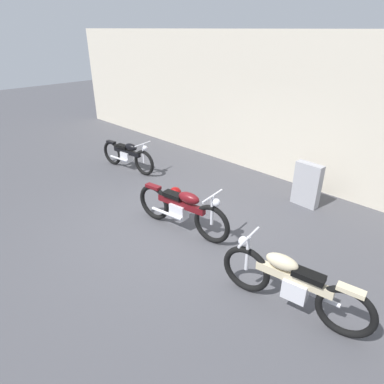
{
  "coord_description": "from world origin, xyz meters",
  "views": [
    {
      "loc": [
        4.23,
        -3.7,
        3.58
      ],
      "look_at": [
        -0.09,
        0.63,
        0.55
      ],
      "focal_mm": 31.06,
      "sensor_mm": 36.0,
      "label": 1
    }
  ],
  "objects_px": {
    "stone_marker": "(307,185)",
    "motorcycle_maroon": "(182,209)",
    "helmet": "(175,193)",
    "motorcycle_black": "(128,155)",
    "motorcycle_cream": "(291,283)"
  },
  "relations": [
    {
      "from": "stone_marker",
      "to": "motorcycle_maroon",
      "type": "relative_size",
      "value": 0.46
    },
    {
      "from": "helmet",
      "to": "motorcycle_cream",
      "type": "bearing_deg",
      "value": -18.02
    },
    {
      "from": "motorcycle_black",
      "to": "motorcycle_maroon",
      "type": "height_order",
      "value": "motorcycle_maroon"
    },
    {
      "from": "stone_marker",
      "to": "motorcycle_black",
      "type": "distance_m",
      "value": 4.78
    },
    {
      "from": "motorcycle_maroon",
      "to": "motorcycle_cream",
      "type": "relative_size",
      "value": 1.01
    },
    {
      "from": "motorcycle_black",
      "to": "motorcycle_cream",
      "type": "xyz_separation_m",
      "value": [
        5.87,
        -1.46,
        0.04
      ]
    },
    {
      "from": "helmet",
      "to": "motorcycle_black",
      "type": "height_order",
      "value": "motorcycle_black"
    },
    {
      "from": "motorcycle_maroon",
      "to": "motorcycle_cream",
      "type": "distance_m",
      "value": 2.58
    },
    {
      "from": "motorcycle_black",
      "to": "motorcycle_maroon",
      "type": "relative_size",
      "value": 0.91
    },
    {
      "from": "motorcycle_maroon",
      "to": "motorcycle_cream",
      "type": "height_order",
      "value": "motorcycle_maroon"
    },
    {
      "from": "stone_marker",
      "to": "motorcycle_maroon",
      "type": "distance_m",
      "value": 2.91
    },
    {
      "from": "helmet",
      "to": "motorcycle_maroon",
      "type": "height_order",
      "value": "motorcycle_maroon"
    },
    {
      "from": "stone_marker",
      "to": "motorcycle_maroon",
      "type": "height_order",
      "value": "stone_marker"
    },
    {
      "from": "helmet",
      "to": "motorcycle_black",
      "type": "relative_size",
      "value": 0.14
    },
    {
      "from": "stone_marker",
      "to": "motorcycle_black",
      "type": "relative_size",
      "value": 0.5
    }
  ]
}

